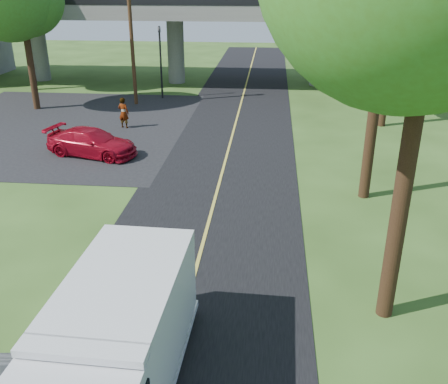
# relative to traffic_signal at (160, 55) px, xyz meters

# --- Properties ---
(ground) EXTENTS (120.00, 120.00, 0.00)m
(ground) POSITION_rel_traffic_signal_xyz_m (6.00, -26.00, -3.20)
(ground) COLOR #2F4A1A
(ground) RESTS_ON ground
(road) EXTENTS (7.00, 90.00, 0.02)m
(road) POSITION_rel_traffic_signal_xyz_m (6.00, -16.00, -3.19)
(road) COLOR black
(road) RESTS_ON ground
(parking_lot) EXTENTS (16.00, 18.00, 0.01)m
(parking_lot) POSITION_rel_traffic_signal_xyz_m (-5.00, -8.00, -3.19)
(parking_lot) COLOR black
(parking_lot) RESTS_ON ground
(lane_line) EXTENTS (0.12, 90.00, 0.01)m
(lane_line) POSITION_rel_traffic_signal_xyz_m (6.00, -16.00, -3.17)
(lane_line) COLOR gold
(lane_line) RESTS_ON road
(overpass) EXTENTS (54.00, 10.00, 7.30)m
(overpass) POSITION_rel_traffic_signal_xyz_m (6.00, 6.00, 1.36)
(overpass) COLOR slate
(overpass) RESTS_ON ground
(traffic_signal) EXTENTS (0.18, 0.22, 5.20)m
(traffic_signal) POSITION_rel_traffic_signal_xyz_m (0.00, 0.00, 0.00)
(traffic_signal) COLOR black
(traffic_signal) RESTS_ON ground
(utility_pole) EXTENTS (1.60, 0.26, 9.00)m
(utility_pole) POSITION_rel_traffic_signal_xyz_m (-1.50, -2.00, 1.40)
(utility_pole) COLOR #472D19
(utility_pole) RESTS_ON ground
(step_van) EXTENTS (2.57, 6.54, 2.72)m
(step_van) POSITION_rel_traffic_signal_xyz_m (5.13, -28.61, -1.72)
(step_van) COLOR silver
(step_van) RESTS_ON ground
(red_sedan) EXTENTS (5.09, 3.04, 1.38)m
(red_sedan) POSITION_rel_traffic_signal_xyz_m (-0.90, -13.02, -2.51)
(red_sedan) COLOR maroon
(red_sedan) RESTS_ON ground
(pedestrian) EXTENTS (0.78, 0.62, 1.87)m
(pedestrian) POSITION_rel_traffic_signal_xyz_m (-0.65, -7.99, -2.26)
(pedestrian) COLOR gray
(pedestrian) RESTS_ON ground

